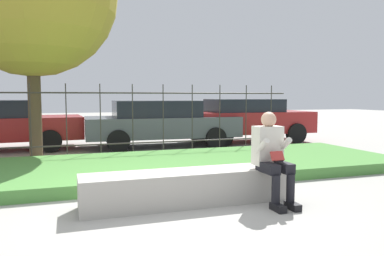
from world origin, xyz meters
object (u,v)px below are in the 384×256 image
car_parked_right (247,119)px  car_parked_center (160,122)px  stone_bench (186,189)px  person_seated_reader (272,154)px

car_parked_right → car_parked_center: bearing=-176.7°
stone_bench → car_parked_right: car_parked_right is taller
person_seated_reader → car_parked_center: size_ratio=0.28×
stone_bench → person_seated_reader: size_ratio=2.24×
person_seated_reader → car_parked_center: car_parked_center is taller
stone_bench → car_parked_center: (1.09, 5.88, 0.51)m
person_seated_reader → car_parked_center: bearing=90.4°
stone_bench → car_parked_right: bearing=56.5°
stone_bench → car_parked_right: 7.23m
stone_bench → person_seated_reader: person_seated_reader is taller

